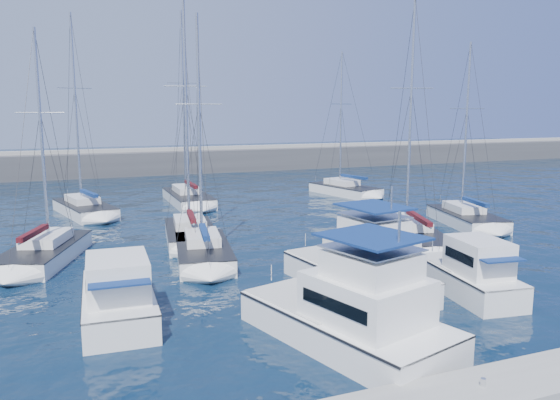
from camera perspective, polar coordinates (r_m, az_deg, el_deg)
name	(u,v)px	position (r m, az deg, el deg)	size (l,w,h in m)	color
ground	(319,291)	(26.46, 4.08, -9.44)	(220.00, 220.00, 0.00)	black
breakwater	(152,166)	(75.70, -13.22, 3.51)	(160.00, 6.00, 4.45)	#424244
dock	(482,396)	(17.90, 20.38, -18.64)	(40.00, 2.20, 0.60)	gray
dock_cleat_centre	(483,382)	(17.71, 20.46, -17.42)	(0.16, 0.16, 0.25)	silver
motor_yacht_port_outer	(118,298)	(23.59, -16.53, -9.78)	(3.14, 6.89, 3.20)	white
motor_yacht_port_inner	(353,316)	(20.46, 7.64, -11.90)	(5.94, 9.10, 4.69)	white
motor_yacht_stbd_inner	(361,269)	(26.16, 8.48, -7.13)	(4.46, 8.50, 4.69)	white
motor_yacht_stbd_outer	(471,276)	(26.98, 19.33, -7.48)	(3.17, 6.30, 3.20)	white
sailboat_mid_a	(45,253)	(33.94, -23.38, -5.06)	(5.48, 8.42, 13.35)	white
sailboat_mid_b	(190,234)	(36.11, -9.35, -3.49)	(4.07, 7.83, 16.08)	white
sailboat_mid_c	(203,251)	(31.68, -8.04, -5.33)	(4.16, 7.97, 14.12)	white
sailboat_mid_d	(410,235)	(36.46, 13.45, -3.55)	(5.93, 9.98, 15.86)	white
sailboat_mid_e	(466,218)	(43.23, 18.85, -1.78)	(4.72, 8.09, 13.74)	white
sailboat_back_a	(85,208)	(47.55, -19.74, -0.82)	(5.02, 8.73, 16.47)	white
sailboat_back_b	(188,197)	(51.00, -9.60, 0.27)	(3.18, 9.30, 17.60)	white
sailboat_back_c	(345,190)	(55.76, 6.77, 1.10)	(4.85, 8.45, 14.56)	white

